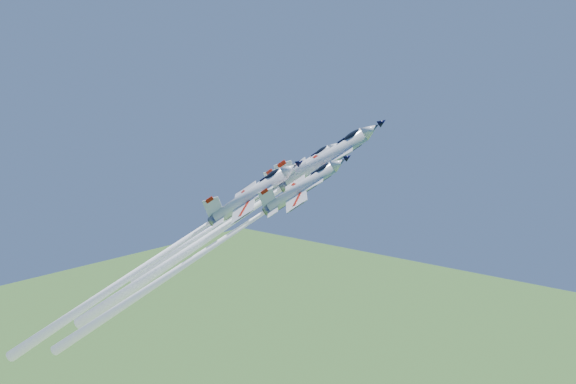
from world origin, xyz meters
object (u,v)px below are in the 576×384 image
Objects in this scene: jet_right at (200,255)px; jet_left at (240,210)px; jet_lead at (230,223)px; jet_slot at (154,260)px.

jet_left is at bearing 158.56° from jet_right.
jet_right is at bearing -24.91° from jet_lead.
jet_left is 14.59m from jet_right.
jet_lead reaches higher than jet_slot.
jet_lead is 1.38× the size of jet_left.
jet_lead is 1.10× the size of jet_right.
jet_right is at bearing 59.53° from jet_slot.
jet_right reaches higher than jet_slot.
jet_slot is at bearing -120.47° from jet_right.
jet_left is at bearing 124.71° from jet_slot.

